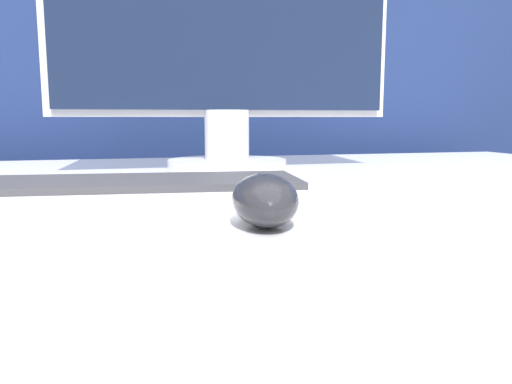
{
  "coord_description": "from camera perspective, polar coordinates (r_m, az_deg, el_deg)",
  "views": [
    {
      "loc": [
        -0.17,
        -0.62,
        0.87
      ],
      "look_at": [
        -0.06,
        -0.18,
        0.8
      ],
      "focal_mm": 35.0,
      "sensor_mm": 36.0,
      "label": 1
    }
  ],
  "objects": [
    {
      "name": "partition_panel",
      "position": [
        1.37,
        -6.86,
        -1.35
      ],
      "size": [
        5.0,
        0.03,
        1.27
      ],
      "color": "navy",
      "rests_on": "ground_plane"
    },
    {
      "name": "keyboard",
      "position": [
        0.6,
        -14.28,
        0.26
      ],
      "size": [
        0.43,
        0.19,
        0.02
      ],
      "rotation": [
        0.0,
        0.0,
        -0.09
      ],
      "color": "white",
      "rests_on": "desk"
    },
    {
      "name": "computer_mouse_near",
      "position": [
        0.44,
        1.01,
        -0.89
      ],
      "size": [
        0.07,
        0.11,
        0.05
      ],
      "rotation": [
        0.0,
        0.0,
        -0.15
      ],
      "color": "#232328",
      "rests_on": "desk"
    },
    {
      "name": "monitor",
      "position": [
        0.91,
        -3.57,
        16.61
      ],
      "size": [
        0.61,
        0.21,
        0.43
      ],
      "color": "silver",
      "rests_on": "desk"
    }
  ]
}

